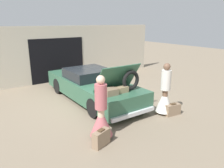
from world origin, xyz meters
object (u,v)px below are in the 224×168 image
at_px(person_left, 101,116).
at_px(person_right, 165,96).
at_px(car, 92,86).
at_px(suitcase_beside_left_person, 101,138).
at_px(suitcase_beside_right_person, 173,110).

xyz_separation_m(person_left, person_right, (2.60, 0.14, 0.00)).
relative_size(car, suitcase_beside_left_person, 9.35).
distance_m(person_left, suitcase_beside_right_person, 2.77).
height_order(car, person_left, person_left).
xyz_separation_m(person_right, suitcase_beside_left_person, (-2.81, -0.48, -0.41)).
distance_m(car, suitcase_beside_left_person, 3.43).
bearing_deg(person_right, suitcase_beside_right_person, -145.67).
xyz_separation_m(person_right, suitcase_beside_right_person, (0.14, -0.25, -0.43)).
distance_m(suitcase_beside_left_person, suitcase_beside_right_person, 2.96).
height_order(person_right, suitcase_beside_right_person, person_right).
bearing_deg(person_right, person_left, 98.98).
xyz_separation_m(person_left, suitcase_beside_right_person, (2.74, -0.11, -0.43)).
relative_size(car, person_left, 2.93).
xyz_separation_m(car, person_right, (1.30, -2.58, 0.05)).
bearing_deg(car, person_right, -63.27).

